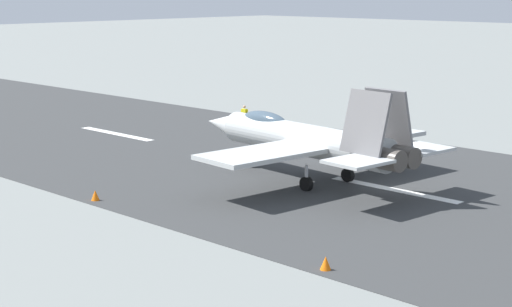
{
  "coord_description": "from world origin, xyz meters",
  "views": [
    {
      "loc": [
        -23.79,
        35.61,
        10.55
      ],
      "look_at": [
        5.01,
        5.88,
        2.2
      ],
      "focal_mm": 57.75,
      "sensor_mm": 36.0,
      "label": 1
    }
  ],
  "objects_px": {
    "marker_cone_near": "(326,263)",
    "marker_cone_mid": "(95,195)",
    "fighter_jet": "(306,139)",
    "crew_person": "(244,116)"
  },
  "relations": [
    {
      "from": "marker_cone_near",
      "to": "marker_cone_mid",
      "type": "relative_size",
      "value": 1.0
    },
    {
      "from": "crew_person",
      "to": "marker_cone_mid",
      "type": "bearing_deg",
      "value": 116.02
    },
    {
      "from": "crew_person",
      "to": "marker_cone_near",
      "type": "relative_size",
      "value": 3.14
    },
    {
      "from": "marker_cone_near",
      "to": "marker_cone_mid",
      "type": "distance_m",
      "value": 14.99
    },
    {
      "from": "fighter_jet",
      "to": "marker_cone_mid",
      "type": "xyz_separation_m",
      "value": [
        4.78,
        10.71,
        -2.1
      ]
    },
    {
      "from": "marker_cone_mid",
      "to": "marker_cone_near",
      "type": "bearing_deg",
      "value": 180.0
    },
    {
      "from": "marker_cone_mid",
      "to": "crew_person",
      "type": "bearing_deg",
      "value": -63.98
    },
    {
      "from": "crew_person",
      "to": "marker_cone_near",
      "type": "bearing_deg",
      "value": 140.29
    },
    {
      "from": "crew_person",
      "to": "marker_cone_mid",
      "type": "height_order",
      "value": "crew_person"
    },
    {
      "from": "fighter_jet",
      "to": "marker_cone_near",
      "type": "distance_m",
      "value": 14.95
    }
  ]
}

